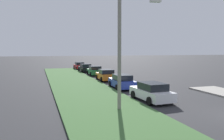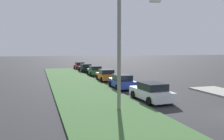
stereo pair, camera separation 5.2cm
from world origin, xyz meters
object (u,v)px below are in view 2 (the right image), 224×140
object	(u,v)px
parked_car_blue	(122,82)
parked_car_orange	(106,75)
parked_car_white	(151,92)
parked_car_green	(95,71)
parked_car_red	(80,66)
streetlight	(124,44)
parked_car_black	(85,68)

from	to	relation	value
parked_car_blue	parked_car_orange	distance (m)	6.68
parked_car_white	parked_car_green	world-z (taller)	same
parked_car_red	streetlight	bearing A→B (deg)	174.76
parked_car_green	parked_car_black	size ratio (longest dim) A/B	0.99
parked_car_white	parked_car_black	bearing A→B (deg)	-2.18
parked_car_blue	parked_car_black	world-z (taller)	same
streetlight	parked_car_green	bearing A→B (deg)	-8.32
parked_car_black	parked_car_red	bearing A→B (deg)	-2.82
parked_car_black	parked_car_red	world-z (taller)	same
parked_car_blue	streetlight	size ratio (longest dim) A/B	0.58
parked_car_white	parked_car_blue	bearing A→B (deg)	-1.22
parked_car_blue	parked_car_green	size ratio (longest dim) A/B	1.01
parked_car_blue	streetlight	bearing A→B (deg)	163.67
parked_car_orange	parked_car_red	bearing A→B (deg)	2.39
parked_car_white	parked_car_red	size ratio (longest dim) A/B	1.01
parked_car_white	streetlight	distance (m)	5.18
parked_car_green	parked_car_black	world-z (taller)	same
parked_car_white	parked_car_green	bearing A→B (deg)	-3.11
parked_car_green	parked_car_red	bearing A→B (deg)	2.94
parked_car_white	streetlight	world-z (taller)	streetlight
parked_car_green	parked_car_black	bearing A→B (deg)	4.89
parked_car_orange	parked_car_green	world-z (taller)	same
parked_car_blue	parked_car_orange	size ratio (longest dim) A/B	1.01
parked_car_green	streetlight	world-z (taller)	streetlight
parked_car_black	streetlight	xyz separation A→B (m)	(-27.74, 2.82, 3.67)
parked_car_orange	parked_car_black	size ratio (longest dim) A/B	0.99
streetlight	parked_car_red	bearing A→B (deg)	-4.74
parked_car_orange	parked_car_black	world-z (taller)	same
parked_car_black	streetlight	world-z (taller)	streetlight
parked_car_white	parked_car_green	distance (m)	19.80
parked_car_white	parked_car_red	distance (m)	32.20
parked_car_white	parked_car_blue	xyz separation A→B (m)	(6.37, 0.16, 0.00)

